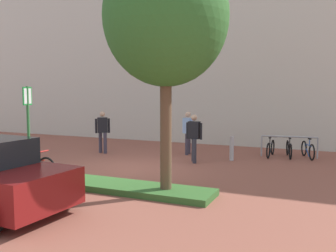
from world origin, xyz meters
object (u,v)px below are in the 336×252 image
person_suited_navy (103,129)px  person_shirt_white (188,130)px  parking_sign_post (28,119)px  bike_rack_cluster (289,148)px  bollard_steel (232,148)px  tree_sidewalk (166,18)px  bike_at_sign (34,166)px  person_suited_dark (194,135)px

person_suited_navy → person_shirt_white: same height
parking_sign_post → bike_rack_cluster: 9.46m
bollard_steel → person_shirt_white: bearing=162.9°
tree_sidewalk → bike_at_sign: bearing=178.9°
bollard_steel → person_shirt_white: (-1.94, 0.60, 0.53)m
tree_sidewalk → person_suited_navy: 7.43m
person_suited_dark → person_suited_navy: bearing=175.3°
bike_at_sign → person_shirt_white: (2.76, 5.59, 0.63)m
bollard_steel → parking_sign_post: bearing=-132.7°
parking_sign_post → person_suited_dark: 5.60m
parking_sign_post → person_shirt_white: (2.78, 5.71, -0.76)m
bike_at_sign → person_shirt_white: size_ratio=0.98×
bollard_steel → bike_rack_cluster: bearing=39.2°
tree_sidewalk → bike_at_sign: tree_sidewalk is taller
person_suited_dark → bollard_steel: bearing=36.4°
person_suited_navy → person_suited_dark: same height
person_suited_dark → person_shirt_white: same height
bike_at_sign → person_suited_dark: size_ratio=0.98×
bike_at_sign → bollard_steel: 6.86m
tree_sidewalk → person_shirt_white: 6.73m
parking_sign_post → person_suited_navy: 4.69m
person_suited_dark → person_shirt_white: 1.65m
bike_rack_cluster → bollard_steel: 2.41m
bike_rack_cluster → person_suited_dark: (-3.03, -2.38, 0.63)m
tree_sidewalk → bike_rack_cluster: 8.00m
bollard_steel → person_suited_dark: person_suited_dark is taller
parking_sign_post → bike_at_sign: bearing=80.0°
bike_rack_cluster → person_suited_dark: person_suited_dark is taller
person_suited_navy → person_shirt_white: 3.50m
bike_at_sign → bike_rack_cluster: (6.56, 6.52, -0.00)m
bike_at_sign → person_suited_dark: 5.48m
bike_rack_cluster → person_suited_navy: size_ratio=1.22×
bollard_steel → person_suited_navy: (-5.26, -0.52, 0.53)m
bike_rack_cluster → parking_sign_post: bearing=-134.8°
bollard_steel → person_suited_navy: 5.31m
parking_sign_post → bollard_steel: bearing=47.3°
person_suited_navy → tree_sidewalk: bearing=-43.1°
person_suited_navy → person_suited_dark: size_ratio=1.00×
person_suited_dark → bike_rack_cluster: bearing=38.2°
bike_at_sign → person_shirt_white: person_shirt_white is taller
bike_at_sign → bollard_steel: bollard_steel is taller
bike_rack_cluster → person_suited_navy: (-7.12, -2.04, 0.63)m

